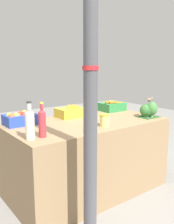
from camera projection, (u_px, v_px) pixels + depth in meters
ground_plane at (87, 189)px, 2.79m from camera, size 10.00×10.00×0.00m
market_table at (87, 156)px, 2.71m from camera, size 1.66×0.88×0.78m
support_pole at (90, 77)px, 1.72m from camera, size 0.11×0.11×2.57m
apple_crate at (20, 118)px, 2.48m from camera, size 0.30×0.23×0.14m
orange_crate at (71, 111)px, 2.84m from camera, size 0.30×0.23×0.14m
carrot_crate at (112, 106)px, 3.22m from camera, size 0.30×0.23×0.14m
broccoli_pile at (148, 110)px, 2.81m from camera, size 0.22×0.19×0.18m
juice_bottle_cloudy at (30, 124)px, 1.99m from camera, size 0.08×0.08×0.31m
juice_bottle_ruby at (42, 122)px, 2.05m from camera, size 0.06×0.06×0.29m
pickle_jar at (105, 120)px, 2.42m from camera, size 0.10×0.10×0.12m
sparrow_bird at (150, 99)px, 2.81m from camera, size 0.14×0.04×0.05m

